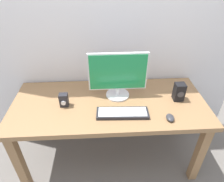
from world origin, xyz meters
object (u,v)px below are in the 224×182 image
(monitor, at_px, (118,75))
(audio_controller, at_px, (64,100))
(mouse, at_px, (170,118))
(speaker_right, at_px, (179,92))
(keyboard_primary, at_px, (122,113))
(desk, at_px, (109,110))

(monitor, bearing_deg, audio_controller, -164.35)
(mouse, bearing_deg, speaker_right, 63.74)
(keyboard_primary, bearing_deg, desk, 120.93)
(desk, distance_m, mouse, 0.54)
(mouse, relative_size, audio_controller, 0.77)
(audio_controller, bearing_deg, speaker_right, 1.81)
(keyboard_primary, bearing_deg, audio_controller, 163.54)
(keyboard_primary, height_order, audio_controller, audio_controller)
(monitor, xyz_separation_m, keyboard_primary, (0.02, -0.27, -0.20))
(audio_controller, bearing_deg, monitor, 15.65)
(monitor, relative_size, keyboard_primary, 1.20)
(desk, distance_m, monitor, 0.34)
(monitor, xyz_separation_m, mouse, (0.39, -0.35, -0.20))
(desk, distance_m, audio_controller, 0.42)
(desk, height_order, audio_controller, audio_controller)
(desk, relative_size, speaker_right, 10.50)
(monitor, relative_size, audio_controller, 4.31)
(desk, xyz_separation_m, monitor, (0.08, 0.11, 0.31))
(monitor, relative_size, speaker_right, 3.15)
(desk, xyz_separation_m, speaker_right, (0.62, 0.01, 0.18))
(desk, xyz_separation_m, audio_controller, (-0.39, -0.02, 0.15))
(speaker_right, relative_size, audio_controller, 1.37)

